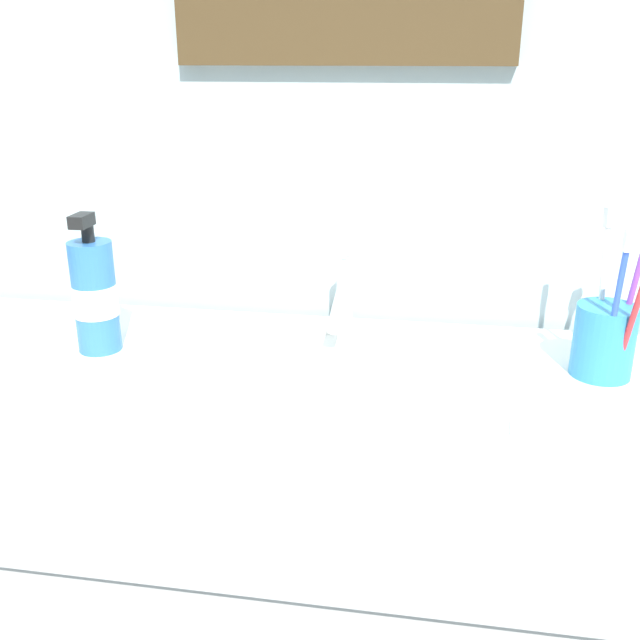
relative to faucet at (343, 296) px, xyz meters
The scene contains 9 objects.
tiled_wall_back 0.31m from the faucet, 97.17° to the left, with size 2.43×0.04×2.40m, color silver.
sink_basin 0.25m from the faucet, 90.00° to the right, with size 0.48×0.48×0.13m.
faucet is the anchor object (origin of this frame).
toothbrush_cup 0.34m from the faucet, 15.40° to the right, with size 0.07×0.07×0.09m, color #338CCC.
toothbrush_red 0.38m from the faucet, 20.87° to the right, with size 0.02×0.05×0.19m.
toothbrush_white 0.34m from the faucet, 10.67° to the right, with size 0.01×0.03×0.20m.
toothbrush_blue 0.36m from the faucet, 20.97° to the right, with size 0.01×0.03×0.19m.
toothbrush_purple 0.38m from the faucet, 11.63° to the right, with size 0.04×0.04×0.21m.
soap_dispenser 0.33m from the faucet, 159.56° to the right, with size 0.06×0.06×0.19m.
Camera 1 is at (0.14, -0.73, 1.23)m, focal length 40.38 mm.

